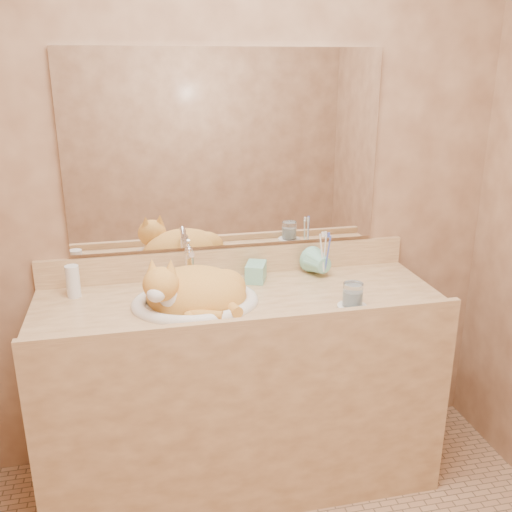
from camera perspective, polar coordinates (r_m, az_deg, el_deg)
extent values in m
cube|color=brown|center=(2.40, -2.98, 7.20)|extent=(2.40, 0.02, 2.50)
cube|color=white|center=(2.36, -2.99, 10.47)|extent=(1.30, 0.02, 0.80)
imported|color=#7CC7AD|center=(2.35, -0.22, -0.99)|extent=(0.10, 0.10, 0.17)
imported|color=#7CC7AD|center=(2.45, 6.87, -1.10)|extent=(0.15, 0.15, 0.11)
cylinder|color=white|center=(2.20, 9.59, -5.01)|extent=(0.11, 0.11, 0.01)
cylinder|color=white|center=(2.18, 9.66, -3.82)|extent=(0.08, 0.08, 0.09)
cylinder|color=silver|center=(2.36, -17.84, -2.43)|extent=(0.05, 0.05, 0.13)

